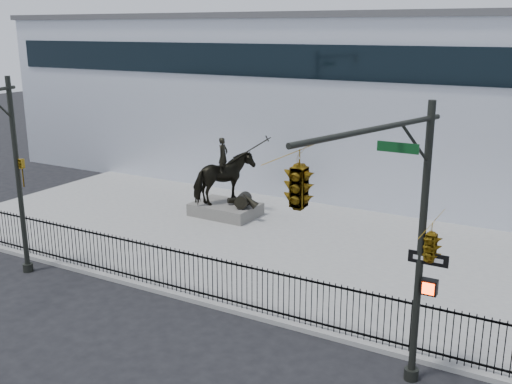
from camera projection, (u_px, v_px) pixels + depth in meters
The scene contains 8 objects.
ground at pixel (181, 318), 18.22m from camera, with size 120.00×120.00×0.00m, color black.
plaza at pixel (285, 246), 24.07m from camera, with size 30.00×12.00×0.15m, color gray.
building at pixel (390, 102), 33.79m from camera, with size 44.00×14.00×9.00m, color silver.
picket_fence at pixel (204, 276), 19.03m from camera, with size 22.10×0.10×1.50m.
statue_plinth at pixel (226, 209), 27.67m from camera, with size 2.97×2.04×0.56m, color #57544F.
equestrian_statue at pixel (226, 179), 27.26m from camera, with size 3.81×2.41×3.23m.
traffic_signal_left at pixel (1, 168), 19.84m from camera, with size 1.52×4.84×7.00m.
traffic_signal_right at pixel (371, 215), 12.17m from camera, with size 2.17×6.86×7.00m.
Camera 1 is at (10.17, -13.26, 8.53)m, focal length 42.00 mm.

